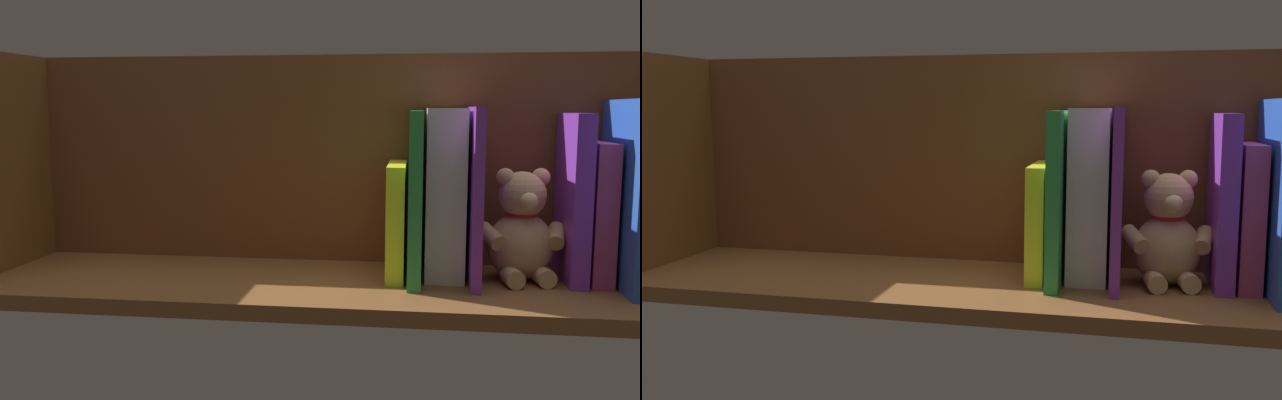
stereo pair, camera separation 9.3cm
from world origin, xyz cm
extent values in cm
cube|color=brown|center=(0.00, 0.00, -1.10)|extent=(102.45, 30.08, 2.20)
cube|color=brown|center=(0.00, -12.79, 16.56)|extent=(102.45, 1.50, 33.11)
cube|color=brown|center=(49.22, 0.00, 16.56)|extent=(2.40, 24.08, 33.11)
cube|color=green|center=(-44.28, -3.54, 8.06)|extent=(2.04, 16.21, 16.13)
cube|color=blue|center=(-42.03, -1.97, 12.96)|extent=(1.44, 19.35, 25.92)
cube|color=#B23F72|center=(-39.29, -4.91, 9.97)|extent=(3.01, 13.45, 19.94)
cube|color=purple|center=(-36.01, -4.57, 12.01)|extent=(2.54, 14.15, 24.02)
ellipsoid|color=tan|center=(-28.83, -3.37, 4.93)|extent=(10.50, 9.67, 9.85)
sphere|color=tan|center=(-28.83, -3.37, 12.39)|extent=(6.77, 6.77, 6.77)
sphere|color=tan|center=(-31.35, -3.75, 14.94)|extent=(2.62, 2.62, 2.62)
sphere|color=tan|center=(-26.32, -3.00, 14.94)|extent=(2.62, 2.62, 2.62)
sphere|color=#DBB77F|center=(-29.26, -0.52, 11.89)|extent=(2.62, 2.62, 2.62)
cylinder|color=tan|center=(-33.65, -2.85, 6.65)|extent=(3.23, 5.20, 3.64)
cylinder|color=tan|center=(-24.39, -1.46, 6.65)|extent=(4.34, 5.36, 3.64)
cylinder|color=tan|center=(-31.65, 0.44, 1.31)|extent=(3.13, 4.04, 2.62)
cylinder|color=tan|center=(-27.26, 1.10, 1.31)|extent=(3.13, 4.04, 2.62)
torus|color=red|center=(-28.83, -3.37, 9.70)|extent=(5.11, 5.11, 0.77)
cube|color=purple|center=(-21.88, -2.55, 12.46)|extent=(1.37, 18.19, 24.91)
cube|color=white|center=(-17.89, -4.75, 12.36)|extent=(5.58, 13.58, 24.72)
cube|color=green|center=(-13.65, -2.51, 12.18)|extent=(1.88, 18.26, 24.36)
cube|color=yellow|center=(-10.90, -4.11, 8.33)|extent=(2.58, 15.05, 16.65)
camera|label=1|loc=(-13.80, 97.47, 24.64)|focal=38.65mm
camera|label=2|loc=(-22.91, 95.74, 24.64)|focal=38.65mm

